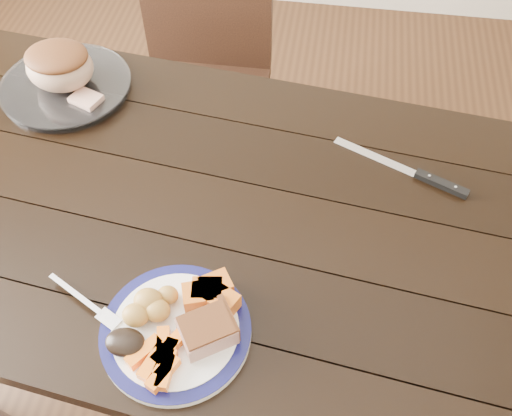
# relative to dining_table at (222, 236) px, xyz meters

# --- Properties ---
(ground) EXTENTS (4.00, 4.00, 0.00)m
(ground) POSITION_rel_dining_table_xyz_m (0.00, 0.00, -0.66)
(ground) COLOR #472B16
(ground) RESTS_ON ground
(dining_table) EXTENTS (1.70, 1.09, 0.75)m
(dining_table) POSITION_rel_dining_table_xyz_m (0.00, 0.00, 0.00)
(dining_table) COLOR black
(dining_table) RESTS_ON ground
(chair_far) EXTENTS (0.43, 0.44, 0.93)m
(chair_far) POSITION_rel_dining_table_xyz_m (-0.21, 0.74, -0.13)
(chair_far) COLOR black
(chair_far) RESTS_ON ground
(dinner_plate) EXTENTS (0.27, 0.27, 0.02)m
(dinner_plate) POSITION_rel_dining_table_xyz_m (-0.03, -0.29, 0.10)
(dinner_plate) COLOR white
(dinner_plate) RESTS_ON dining_table
(plate_rim) EXTENTS (0.27, 0.27, 0.02)m
(plate_rim) POSITION_rel_dining_table_xyz_m (-0.03, -0.29, 0.11)
(plate_rim) COLOR #0D0E45
(plate_rim) RESTS_ON dinner_plate
(serving_platter) EXTENTS (0.32, 0.32, 0.02)m
(serving_platter) POSITION_rel_dining_table_xyz_m (-0.46, 0.32, 0.10)
(serving_platter) COLOR white
(serving_platter) RESTS_ON dining_table
(pork_slice) EXTENTS (0.12, 0.11, 0.04)m
(pork_slice) POSITION_rel_dining_table_xyz_m (0.03, -0.29, 0.13)
(pork_slice) COLOR tan
(pork_slice) RESTS_ON dinner_plate
(roasted_potatoes) EXTENTS (0.09, 0.09, 0.05)m
(roasted_potatoes) POSITION_rel_dining_table_xyz_m (-0.08, -0.26, 0.13)
(roasted_potatoes) COLOR gold
(roasted_potatoes) RESTS_ON dinner_plate
(carrot_batons) EXTENTS (0.10, 0.12, 0.02)m
(carrot_batons) POSITION_rel_dining_table_xyz_m (-0.03, -0.35, 0.12)
(carrot_batons) COLOR orange
(carrot_batons) RESTS_ON dinner_plate
(pumpkin_wedges) EXTENTS (0.11, 0.09, 0.04)m
(pumpkin_wedges) POSITION_rel_dining_table_xyz_m (0.03, -0.22, 0.13)
(pumpkin_wedges) COLOR orange
(pumpkin_wedges) RESTS_ON dinner_plate
(dark_mushroom) EXTENTS (0.07, 0.05, 0.03)m
(dark_mushroom) POSITION_rel_dining_table_xyz_m (-0.10, -0.33, 0.13)
(dark_mushroom) COLOR black
(dark_mushroom) RESTS_ON dinner_plate
(fork) EXTENTS (0.17, 0.10, 0.00)m
(fork) POSITION_rel_dining_table_xyz_m (-0.20, -0.26, 0.11)
(fork) COLOR silver
(fork) RESTS_ON dinner_plate
(roast_joint) EXTENTS (0.16, 0.14, 0.11)m
(roast_joint) POSITION_rel_dining_table_xyz_m (-0.46, 0.32, 0.16)
(roast_joint) COLOR tan
(roast_joint) RESTS_ON serving_platter
(cut_slice) EXTENTS (0.09, 0.08, 0.02)m
(cut_slice) POSITION_rel_dining_table_xyz_m (-0.38, 0.27, 0.12)
(cut_slice) COLOR tan
(cut_slice) RESTS_ON serving_platter
(carving_knife) EXTENTS (0.30, 0.15, 0.01)m
(carving_knife) POSITION_rel_dining_table_xyz_m (0.43, 0.16, 0.10)
(carving_knife) COLOR silver
(carving_knife) RESTS_ON dining_table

